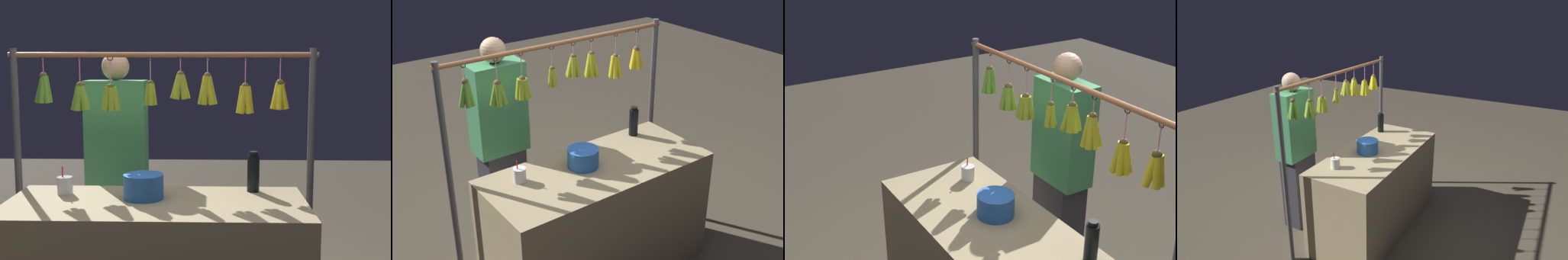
% 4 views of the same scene
% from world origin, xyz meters
% --- Properties ---
extents(market_counter, '(1.64, 0.71, 0.91)m').
position_xyz_m(market_counter, '(0.00, 0.00, 0.46)').
color(market_counter, tan).
rests_on(market_counter, ground).
extents(display_rack, '(1.89, 0.12, 1.75)m').
position_xyz_m(display_rack, '(-0.00, -0.44, 1.28)').
color(display_rack, '#4C4C51').
rests_on(display_rack, ground).
extents(water_bottle, '(0.07, 0.07, 0.24)m').
position_xyz_m(water_bottle, '(-0.55, -0.24, 1.03)').
color(water_bottle, black).
rests_on(water_bottle, market_counter).
extents(blue_bucket, '(0.22, 0.22, 0.14)m').
position_xyz_m(blue_bucket, '(0.07, -0.06, 0.98)').
color(blue_bucket, blue).
rests_on(blue_bucket, market_counter).
extents(drink_cup, '(0.09, 0.09, 0.16)m').
position_xyz_m(drink_cup, '(0.54, -0.15, 0.96)').
color(drink_cup, silver).
rests_on(drink_cup, market_counter).
extents(vendor_person, '(0.41, 0.22, 1.73)m').
position_xyz_m(vendor_person, '(0.35, -0.79, 0.86)').
color(vendor_person, '#2D2D38').
rests_on(vendor_person, ground).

